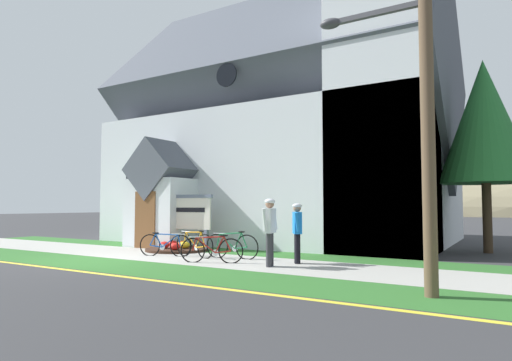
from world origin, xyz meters
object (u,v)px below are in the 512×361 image
Objects in this scene: church_sign at (186,213)px; roadside_conifer at (484,121)px; bicycle_green at (165,245)px; bicycle_silver at (194,245)px; cyclist_in_green_jersey at (297,228)px; bicycle_red at (232,246)px; cyclist_in_red_jersey at (270,226)px; bicycle_black at (212,250)px; utility_pole at (420,58)px.

roadside_conifer is (9.32, 4.44, 3.13)m from church_sign.
bicycle_green is at bearing -143.82° from roadside_conifer.
cyclist_in_green_jersey is at bearing 5.13° from bicycle_silver.
bicycle_red is 2.13m from cyclist_in_red_jersey.
cyclist_in_green_jersey is (2.15, -0.01, 0.57)m from bicycle_red.
bicycle_black is 1.08m from bicycle_red.
cyclist_in_green_jersey reaches higher than bicycle_silver.
bicycle_green is at bearing -172.32° from cyclist_in_green_jersey.
church_sign is 2.47m from bicycle_silver.
church_sign reaches higher than bicycle_black.
utility_pole is at bearing -24.40° from bicycle_red.
bicycle_green is 4.01m from cyclist_in_red_jersey.
bicycle_black is at bearing -12.62° from bicycle_green.
bicycle_green is at bearing 167.38° from bicycle_black.
church_sign is 10.03m from utility_pole.
bicycle_green is 2.21m from bicycle_red.
bicycle_green is 1.00× the size of cyclist_in_green_jersey.
cyclist_in_red_jersey reaches higher than bicycle_green.
roadside_conifer is at bearing 36.18° from bicycle_green.
bicycle_black is 1.46m from bicycle_silver.
bicycle_red is at bearing 179.81° from cyclist_in_green_jersey.
cyclist_in_green_jersey is at bearing -0.19° from bicycle_red.
church_sign is at bearing 141.53° from bicycle_black.
cyclist_in_green_jersey is at bearing -127.03° from roadside_conifer.
cyclist_in_green_jersey is at bearing 69.11° from cyclist_in_red_jersey.
roadside_conifer reaches higher than bicycle_silver.
roadside_conifer is at bearing 54.90° from cyclist_in_red_jersey.
roadside_conifer reaches higher than cyclist_in_green_jersey.
church_sign is 5.15m from cyclist_in_red_jersey.
utility_pole reaches higher than cyclist_in_red_jersey.
bicycle_red is at bearing -23.57° from church_sign.
bicycle_silver is 1.07× the size of cyclist_in_green_jersey.
cyclist_in_red_jersey is at bearing -4.84° from bicycle_green.
utility_pole is at bearing -35.49° from cyclist_in_green_jersey.
cyclist_in_green_jersey reaches higher than bicycle_red.
bicycle_black is 7.17m from utility_pole.
cyclist_in_green_jersey is 0.25× the size of roadside_conifer.
cyclist_in_green_jersey reaches higher than bicycle_green.
cyclist_in_red_jersey is at bearing -110.89° from cyclist_in_green_jersey.
cyclist_in_red_jersey is 8.76m from roadside_conifer.
roadside_conifer reaches higher than bicycle_black.
bicycle_black is at bearing -38.47° from church_sign.
church_sign is at bearing -154.51° from roadside_conifer.
bicycle_red reaches higher than bicycle_green.
utility_pole reaches higher than cyclist_in_green_jersey.
bicycle_silver reaches higher than bicycle_red.
bicycle_red is at bearing -138.57° from roadside_conifer.
cyclist_in_green_jersey is 0.93× the size of cyclist_in_red_jersey.
bicycle_black is 0.22× the size of utility_pole.
bicycle_green is 2.25m from bicycle_black.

